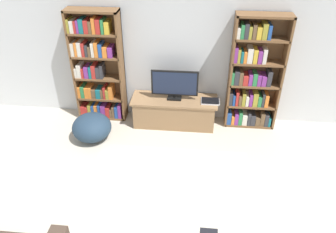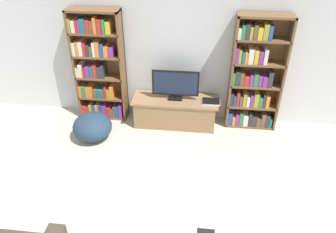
{
  "view_description": "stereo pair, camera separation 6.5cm",
  "coord_description": "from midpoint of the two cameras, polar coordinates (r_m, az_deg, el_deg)",
  "views": [
    {
      "loc": [
        0.42,
        -1.01,
        3.35
      ],
      "look_at": [
        0.01,
        3.05,
        0.7
      ],
      "focal_mm": 35.0,
      "sensor_mm": 36.0,
      "label": 1
    },
    {
      "loc": [
        0.48,
        -1.0,
        3.35
      ],
      "look_at": [
        0.01,
        3.05,
        0.7
      ],
      "focal_mm": 35.0,
      "sensor_mm": 36.0,
      "label": 2
    }
  ],
  "objects": [
    {
      "name": "tv_stand",
      "position": [
        5.82,
        1.55,
        0.91
      ],
      "size": [
        1.49,
        0.53,
        0.51
      ],
      "color": "#8E6B47",
      "rests_on": "ground_plane"
    },
    {
      "name": "bookshelf_right",
      "position": [
        5.68,
        15.03,
        6.57
      ],
      "size": [
        0.86,
        0.3,
        1.98
      ],
      "color": "brown",
      "rests_on": "ground_plane"
    },
    {
      "name": "television",
      "position": [
        5.56,
        1.64,
        5.61
      ],
      "size": [
        0.8,
        0.16,
        0.53
      ],
      "color": "black",
      "rests_on": "tv_stand"
    },
    {
      "name": "beanbag_ottoman",
      "position": [
        5.61,
        -12.7,
        -1.74
      ],
      "size": [
        0.65,
        0.65,
        0.45
      ],
      "primitive_type": "ellipsoid",
      "color": "#23384C",
      "rests_on": "ground_plane"
    },
    {
      "name": "laptop",
      "position": [
        5.64,
        7.82,
        2.59
      ],
      "size": [
        0.31,
        0.24,
        0.03
      ],
      "color": "silver",
      "rests_on": "tv_stand"
    },
    {
      "name": "wall_back",
      "position": [
        5.64,
        1.64,
        11.7
      ],
      "size": [
        8.8,
        0.06,
        2.6
      ],
      "color": "silver",
      "rests_on": "ground_plane"
    },
    {
      "name": "area_rug",
      "position": [
        4.64,
        0.13,
        -13.09
      ],
      "size": [
        2.35,
        1.97,
        0.02
      ],
      "color": "beige",
      "rests_on": "ground_plane"
    },
    {
      "name": "bookshelf_left",
      "position": [
        5.87,
        -11.74,
        8.28
      ],
      "size": [
        0.86,
        0.3,
        1.98
      ],
      "color": "brown",
      "rests_on": "ground_plane"
    }
  ]
}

